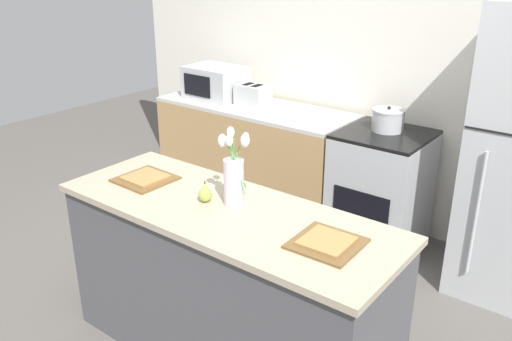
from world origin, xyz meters
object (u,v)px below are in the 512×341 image
Objects in this scene: microwave at (215,82)px; cooking_pot at (388,120)px; plate_setting_left at (146,178)px; plate_setting_right at (327,242)px; pear_figurine at (205,193)px; stove_range at (380,191)px; flower_vase at (234,175)px; toaster at (253,95)px.

cooking_pot is at bearing 2.03° from microwave.
plate_setting_left is at bearing -60.53° from microwave.
plate_setting_left is at bearing 180.00° from plate_setting_right.
cooking_pot is at bearing 82.62° from pear_figurine.
stove_range is 1.69m from pear_figurine.
flower_vase reaches higher than pear_figurine.
stove_range is 3.06× the size of plate_setting_left.
plate_setting_left is at bearing 179.73° from pear_figurine.
toaster reaches higher than stove_range.
flower_vase reaches higher than microwave.
toaster is (-1.08, 1.53, -0.08)m from flower_vase.
plate_setting_right is (0.70, 0.00, -0.03)m from pear_figurine.
microwave is (-0.90, 1.60, 0.12)m from plate_setting_left.
flower_vase is 3.48× the size of pear_figurine.
plate_setting_left is at bearing -111.85° from cooking_pot.
flower_vase is at bearing -54.86° from toaster.
microwave is (-0.40, -0.00, 0.05)m from toaster.
cooking_pot is at bearing 68.15° from plate_setting_left.
pear_figurine is 1.67m from cooking_pot.
flower_vase is 0.60m from plate_setting_left.
stove_range is 1.65m from flower_vase.
flower_vase reaches higher than cooking_pot.
plate_setting_right is 1.27× the size of cooking_pot.
toaster is 1.16m from cooking_pot.
plate_setting_right is 2.60m from microwave.
plate_setting_right is at bearing -37.84° from microwave.
pear_figurine is at bearing -151.61° from flower_vase.
microwave is (-2.05, 1.60, 0.12)m from plate_setting_right.
cooking_pot reaches higher than stove_range.
stove_range is 7.86× the size of pear_figurine.
stove_range is 1.68m from microwave.
toaster is (-1.18, 0.00, 0.53)m from stove_range.
pear_figurine is 0.39× the size of plate_setting_right.
microwave reaches higher than toaster.
pear_figurine is at bearing -59.34° from toaster.
plate_setting_left is at bearing -72.60° from toaster.
flower_vase is at bearing 6.67° from plate_setting_left.
flower_vase is 1.40× the size of toaster.
pear_figurine is (-0.13, -0.07, -0.11)m from flower_vase.
toaster reaches higher than pear_figurine.
flower_vase reaches higher than plate_setting_right.
microwave reaches higher than pear_figurine.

